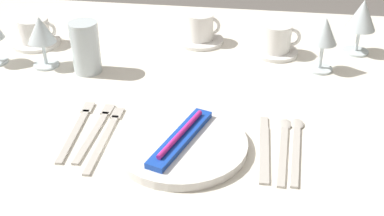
# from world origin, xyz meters

# --- Properties ---
(dining_table) EXTENTS (1.80, 1.11, 0.74)m
(dining_table) POSITION_xyz_m (0.00, 0.00, 0.66)
(dining_table) COLOR silver
(dining_table) RESTS_ON ground
(dinner_plate) EXTENTS (0.26, 0.26, 0.02)m
(dinner_plate) POSITION_xyz_m (0.00, -0.25, 0.75)
(dinner_plate) COLOR white
(dinner_plate) RESTS_ON dining_table
(toothbrush_package) EXTENTS (0.10, 0.21, 0.02)m
(toothbrush_package) POSITION_xyz_m (0.00, -0.25, 0.77)
(toothbrush_package) COLOR blue
(toothbrush_package) RESTS_ON dinner_plate
(fork_outer) EXTENTS (0.02, 0.23, 0.00)m
(fork_outer) POSITION_xyz_m (-0.16, -0.23, 0.74)
(fork_outer) COLOR beige
(fork_outer) RESTS_ON dining_table
(fork_inner) EXTENTS (0.02, 0.22, 0.00)m
(fork_inner) POSITION_xyz_m (-0.18, -0.21, 0.74)
(fork_inner) COLOR beige
(fork_inner) RESTS_ON dining_table
(fork_salad) EXTENTS (0.03, 0.22, 0.00)m
(fork_salad) POSITION_xyz_m (-0.22, -0.21, 0.74)
(fork_salad) COLOR beige
(fork_salad) RESTS_ON dining_table
(dinner_knife) EXTENTS (0.02, 0.22, 0.00)m
(dinner_knife) POSITION_xyz_m (0.16, -0.23, 0.74)
(dinner_knife) COLOR beige
(dinner_knife) RESTS_ON dining_table
(spoon_soup) EXTENTS (0.03, 0.22, 0.01)m
(spoon_soup) POSITION_xyz_m (0.20, -0.20, 0.74)
(spoon_soup) COLOR beige
(spoon_soup) RESTS_ON dining_table
(spoon_dessert) EXTENTS (0.03, 0.23, 0.01)m
(spoon_dessert) POSITION_xyz_m (0.22, -0.20, 0.74)
(spoon_dessert) COLOR beige
(spoon_dessert) RESTS_ON dining_table
(saucer_left) EXTENTS (0.14, 0.14, 0.01)m
(saucer_left) POSITION_xyz_m (-0.49, 0.18, 0.74)
(saucer_left) COLOR white
(saucer_left) RESTS_ON dining_table
(coffee_cup_left) EXTENTS (0.11, 0.08, 0.06)m
(coffee_cup_left) POSITION_xyz_m (-0.48, 0.18, 0.78)
(coffee_cup_left) COLOR white
(coffee_cup_left) RESTS_ON saucer_left
(saucer_right) EXTENTS (0.12, 0.12, 0.01)m
(saucer_right) POSITION_xyz_m (0.18, 0.22, 0.74)
(saucer_right) COLOR white
(saucer_right) RESTS_ON dining_table
(coffee_cup_right) EXTENTS (0.10, 0.08, 0.07)m
(coffee_cup_right) POSITION_xyz_m (0.18, 0.22, 0.79)
(coffee_cup_right) COLOR white
(coffee_cup_right) RESTS_ON saucer_right
(saucer_far) EXTENTS (0.13, 0.13, 0.01)m
(saucer_far) POSITION_xyz_m (-0.03, 0.26, 0.74)
(saucer_far) COLOR white
(saucer_far) RESTS_ON dining_table
(coffee_cup_far) EXTENTS (0.10, 0.08, 0.07)m
(coffee_cup_far) POSITION_xyz_m (-0.03, 0.26, 0.79)
(coffee_cup_far) COLOR white
(coffee_cup_far) RESTS_ON saucer_far
(wine_glass_centre) EXTENTS (0.07, 0.07, 0.13)m
(wine_glass_centre) POSITION_xyz_m (-0.40, 0.06, 0.83)
(wine_glass_centre) COLOR silver
(wine_glass_centre) RESTS_ON dining_table
(wine_glass_left) EXTENTS (0.07, 0.07, 0.14)m
(wine_glass_left) POSITION_xyz_m (0.29, 0.14, 0.84)
(wine_glass_left) COLOR silver
(wine_glass_left) RESTS_ON dining_table
(wine_glass_far) EXTENTS (0.08, 0.08, 0.15)m
(wine_glass_far) POSITION_xyz_m (0.39, 0.26, 0.84)
(wine_glass_far) COLOR silver
(wine_glass_far) RESTS_ON dining_table
(drink_tumbler) EXTENTS (0.07, 0.07, 0.13)m
(drink_tumbler) POSITION_xyz_m (-0.29, 0.04, 0.80)
(drink_tumbler) COLOR silver
(drink_tumbler) RESTS_ON dining_table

